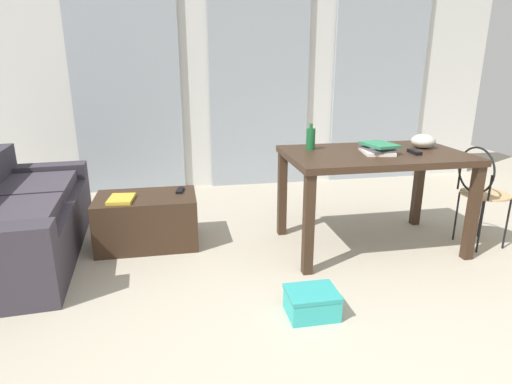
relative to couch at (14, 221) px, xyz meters
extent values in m
plane|color=#B2A893|center=(2.27, -0.44, -0.29)|extent=(8.67, 8.67, 0.00)
cube|color=silver|center=(2.27, 1.76, 1.03)|extent=(5.92, 0.10, 2.64)
cube|color=#99A3AD|center=(0.76, 1.68, 0.86)|extent=(1.18, 0.03, 2.30)
cube|color=#99A3AD|center=(2.27, 1.68, 0.86)|extent=(1.18, 0.03, 2.30)
cube|color=#99A3AD|center=(3.78, 1.68, 0.86)|extent=(1.18, 0.03, 2.30)
cube|color=#38333D|center=(0.04, 0.00, -0.09)|extent=(0.94, 1.90, 0.40)
cube|color=#38333D|center=(-0.02, 0.82, 0.18)|extent=(0.83, 0.26, 0.14)
cube|color=#3E3944|center=(0.07, 0.37, 0.16)|extent=(0.62, 0.72, 0.10)
cube|color=#3E3944|center=(0.11, -0.35, 0.16)|extent=(0.62, 0.72, 0.10)
cube|color=#382619|center=(0.99, 0.03, -0.08)|extent=(0.81, 0.51, 0.42)
cube|color=#382619|center=(2.79, -0.34, 0.47)|extent=(1.39, 0.85, 0.05)
cube|color=#382619|center=(2.14, -0.71, 0.08)|extent=(0.07, 0.07, 0.74)
cube|color=#382619|center=(3.44, -0.71, 0.08)|extent=(0.07, 0.07, 0.74)
cube|color=#382619|center=(2.14, 0.04, 0.08)|extent=(0.07, 0.07, 0.74)
cube|color=#382619|center=(3.44, 0.04, 0.08)|extent=(0.07, 0.07, 0.74)
cylinder|color=tan|center=(3.71, -0.49, 0.15)|extent=(0.38, 0.38, 0.02)
cylinder|color=black|center=(3.85, -0.60, -0.08)|extent=(0.02, 0.02, 0.43)
cylinder|color=black|center=(3.82, -0.34, -0.08)|extent=(0.02, 0.02, 0.43)
cylinder|color=black|center=(3.59, -0.63, -0.08)|extent=(0.02, 0.02, 0.43)
cylinder|color=black|center=(3.56, -0.37, -0.08)|extent=(0.02, 0.02, 0.43)
torus|color=black|center=(3.58, -0.50, 0.36)|extent=(0.05, 0.37, 0.37)
cylinder|color=black|center=(3.59, -0.66, 0.26)|extent=(0.02, 0.02, 0.20)
cylinder|color=black|center=(3.56, -0.34, 0.26)|extent=(0.02, 0.02, 0.20)
cylinder|color=#195B2D|center=(2.32, -0.14, 0.58)|extent=(0.07, 0.07, 0.17)
cylinder|color=#195B2D|center=(2.32, -0.14, 0.69)|extent=(0.03, 0.03, 0.04)
ellipsoid|color=beige|center=(3.25, -0.25, 0.56)|extent=(0.19, 0.19, 0.11)
cube|color=silver|center=(2.79, -0.37, 0.51)|extent=(0.27, 0.32, 0.02)
cube|color=#4C4C51|center=(2.79, -0.36, 0.53)|extent=(0.20, 0.29, 0.01)
cube|color=#4C4C51|center=(2.81, -0.37, 0.55)|extent=(0.20, 0.23, 0.02)
cube|color=#2D7F56|center=(2.80, -0.37, 0.56)|extent=(0.25, 0.30, 0.02)
cube|color=black|center=(3.06, -0.44, 0.51)|extent=(0.06, 0.16, 0.03)
cube|color=black|center=(1.27, 0.11, 0.14)|extent=(0.08, 0.16, 0.02)
cube|color=gold|center=(0.81, -0.05, 0.14)|extent=(0.21, 0.26, 0.03)
cube|color=#33B2AD|center=(2.01, -1.22, -0.22)|extent=(0.29, 0.24, 0.14)
cube|color=teal|center=(2.01, -1.22, -0.15)|extent=(0.30, 0.25, 0.02)
camera|label=1|loc=(1.26, -3.35, 1.17)|focal=29.69mm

